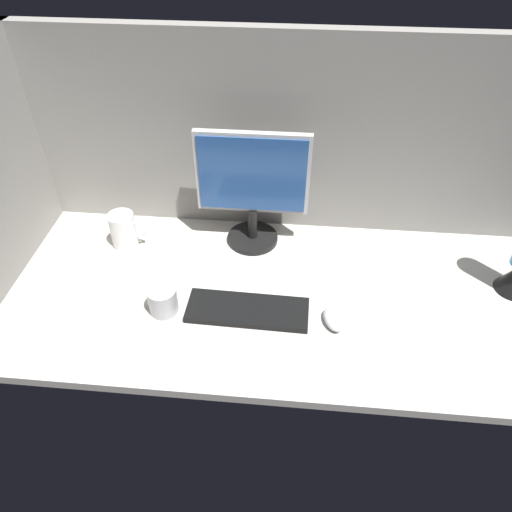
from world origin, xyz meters
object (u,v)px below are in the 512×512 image
(monitor, at_px, (253,186))
(mug_ceramic_white, at_px, (124,230))
(mouse, at_px, (333,319))
(keyboard, at_px, (248,310))
(mug_steel, at_px, (163,300))

(monitor, relative_size, mug_ceramic_white, 3.20)
(monitor, xyz_separation_m, mouse, (0.28, -0.38, -0.21))
(keyboard, relative_size, mouse, 3.85)
(keyboard, bearing_deg, mouse, -2.70)
(keyboard, xyz_separation_m, mug_steel, (-0.25, -0.01, 0.03))
(mug_steel, bearing_deg, mug_ceramic_white, 124.95)
(mouse, height_order, mug_steel, mug_steel)
(keyboard, distance_m, mouse, 0.26)
(keyboard, bearing_deg, mug_steel, -175.46)
(mouse, bearing_deg, mug_steel, 161.90)
(keyboard, distance_m, mug_steel, 0.26)
(mug_ceramic_white, relative_size, mug_steel, 1.47)
(keyboard, xyz_separation_m, mouse, (0.26, -0.02, 0.01))
(mouse, distance_m, mug_steel, 0.51)
(monitor, distance_m, keyboard, 0.42)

